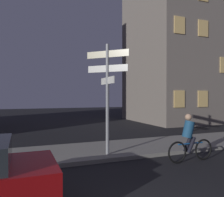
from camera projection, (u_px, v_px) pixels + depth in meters
name	position (u px, v px, depth m)	size (l,w,h in m)	color
sidewalk_kerb	(87.00, 152.00, 8.71)	(40.00, 2.82, 0.14)	gray
signpost	(107.00, 88.00, 8.05)	(1.16, 1.27, 3.89)	gray
cyclist	(190.00, 139.00, 7.63)	(1.82, 0.32, 1.61)	black
building_right_block	(191.00, 48.00, 20.95)	(10.55, 7.48, 13.33)	slate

